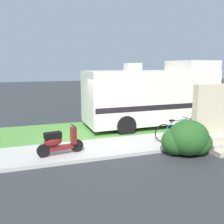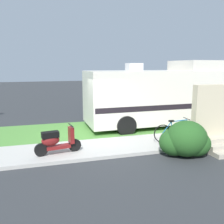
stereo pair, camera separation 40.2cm
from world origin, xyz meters
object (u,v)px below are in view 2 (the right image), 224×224
at_px(motorhome_rv, 154,96).
at_px(scooter, 56,141).
at_px(pickup_truck_near, 150,95).
at_px(bottle_green, 215,137).
at_px(bicycle, 175,132).

relative_size(motorhome_rv, scooter, 4.18).
xyz_separation_m(motorhome_rv, pickup_truck_near, (2.11, 4.87, -0.62)).
relative_size(scooter, bottle_green, 6.22).
bearing_deg(pickup_truck_near, scooter, -132.10).
relative_size(bicycle, pickup_truck_near, 0.35).
distance_m(scooter, pickup_truck_near, 10.66).
bearing_deg(bicycle, bottle_green, -9.58).
distance_m(bicycle, pickup_truck_near, 8.22).
bearing_deg(pickup_truck_near, motorhome_rv, -113.37).
xyz_separation_m(motorhome_rv, scooter, (-5.03, -3.03, -1.00)).
relative_size(scooter, bicycle, 0.87).
xyz_separation_m(scooter, bottle_green, (6.25, -0.18, -0.35)).
bearing_deg(pickup_truck_near, bottle_green, -96.30).
bearing_deg(motorhome_rv, pickup_truck_near, 66.63).
xyz_separation_m(motorhome_rv, bottle_green, (1.21, -3.21, -1.35)).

